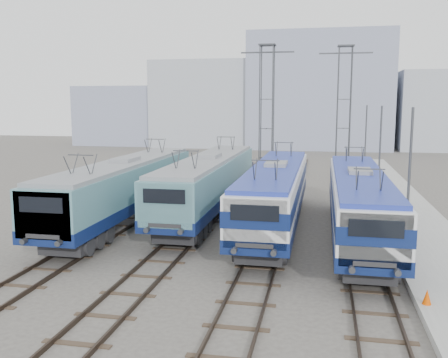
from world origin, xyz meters
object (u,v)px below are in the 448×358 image
safety_cone (427,297)px  catenary_tower_east (344,109)px  locomotive_center_right (275,190)px  locomotive_far_left (124,186)px  mast_rear (365,144)px  catenary_tower_west (267,109)px  locomotive_far_right (359,199)px  mast_front (409,187)px  mast_mid (380,158)px  locomotive_center_left (208,181)px

safety_cone → catenary_tower_east: bearing=94.2°
locomotive_center_right → safety_cone: size_ratio=33.78×
locomotive_far_left → safety_cone: bearing=-33.8°
catenary_tower_east → mast_rear: bearing=43.6°
safety_cone → catenary_tower_west: bearing=108.4°
locomotive_far_right → mast_rear: 20.66m
mast_front → mast_rear: same height
locomotive_far_right → safety_cone: (1.75, -8.95, -1.68)m
catenary_tower_west → mast_rear: 9.99m
mast_mid → locomotive_far_right: bearing=-102.2°
locomotive_center_left → safety_cone: bearing=-50.6°
mast_front → mast_mid: 12.00m
mast_front → locomotive_far_right: bearing=118.1°
locomotive_far_right → mast_mid: mast_mid is taller
catenary_tower_west → mast_mid: 12.16m
mast_rear → mast_front: bearing=-90.0°
mast_mid → mast_rear: bearing=90.0°
mast_mid → mast_front: bearing=-90.0°
catenary_tower_east → safety_cone: bearing=-85.8°
catenary_tower_west → mast_mid: catenary_tower_west is taller
mast_mid → catenary_tower_west: bearing=137.1°
locomotive_far_right → mast_front: size_ratio=2.50×
locomotive_center_left → locomotive_center_right: (4.50, -2.53, -0.01)m
locomotive_center_left → mast_rear: mast_rear is taller
locomotive_far_left → catenary_tower_east: (13.25, 17.28, 4.36)m
mast_front → safety_cone: bearing=-91.0°
locomotive_center_right → catenary_tower_east: bearing=75.9°
catenary_tower_west → mast_mid: (8.60, -8.00, -3.14)m
mast_front → catenary_tower_west: bearing=113.3°
catenary_tower_west → mast_mid: size_ratio=1.71×
locomotive_far_left → mast_front: mast_front is taller
locomotive_center_right → mast_rear: (6.35, 18.95, 1.21)m
catenary_tower_west → safety_cone: (8.50, -25.49, -6.08)m
locomotive_far_right → catenary_tower_west: (-6.75, 16.54, 4.40)m
locomotive_center_left → safety_cone: (10.75, -13.08, -1.73)m
safety_cone → locomotive_center_left: bearing=129.4°
locomotive_far_left → safety_cone: (15.25, -10.21, -1.72)m
locomotive_far_right → mast_rear: mast_rear is taller
locomotive_center_right → catenary_tower_west: 15.73m
mast_mid → locomotive_center_left: bearing=-157.9°
locomotive_far_left → locomotive_far_right: size_ratio=1.05×
locomotive_center_right → catenary_tower_west: catenary_tower_west is taller
catenary_tower_east → mast_rear: (2.10, 2.00, -3.14)m
mast_rear → safety_cone: 29.64m
locomotive_far_left → mast_mid: (15.35, 7.28, 1.22)m
catenary_tower_west → locomotive_center_right: bearing=-81.4°
mast_mid → mast_rear: 12.00m
locomotive_far_left → mast_rear: size_ratio=2.62×
locomotive_far_right → catenary_tower_east: catenary_tower_east is taller
catenary_tower_east → catenary_tower_west: bearing=-162.9°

